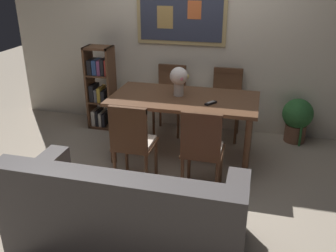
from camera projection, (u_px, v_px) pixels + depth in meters
ground_plane at (165, 172)px, 4.11m from camera, size 12.00×12.00×0.00m
wall_back_with_painting at (192, 34)px, 4.86m from camera, size 5.20×0.14×2.60m
dining_table at (184, 105)px, 4.21m from camera, size 1.67×0.87×0.76m
dining_chair_near_right at (202, 145)px, 3.53m from camera, size 0.40×0.41×0.91m
dining_chair_far_left at (170, 93)px, 4.99m from camera, size 0.40×0.41×0.91m
dining_chair_far_right at (226, 98)px, 4.83m from camera, size 0.40×0.41×0.91m
dining_chair_near_left at (132, 139)px, 3.67m from camera, size 0.40×0.41×0.91m
leather_couch at (128, 218)px, 2.86m from camera, size 1.80×0.84×0.84m
bookshelf at (100, 89)px, 5.09m from camera, size 0.36×0.28×1.15m
potted_ivy at (297, 118)px, 4.73m from camera, size 0.39×0.39×0.62m
flower_vase at (179, 78)px, 4.15m from camera, size 0.21×0.21×0.33m
tv_remote at (211, 103)px, 3.95m from camera, size 0.12×0.15×0.02m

